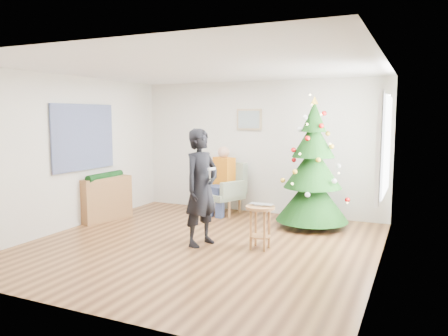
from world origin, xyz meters
The scene contains 19 objects.
floor centered at (0.00, 0.00, 0.00)m, with size 5.00×5.00×0.00m, color brown.
ceiling centered at (0.00, 0.00, 2.60)m, with size 5.00×5.00×0.00m, color white.
wall_back centered at (0.00, 2.50, 1.30)m, with size 5.00×5.00×0.00m, color silver.
wall_front centered at (0.00, -2.50, 1.30)m, with size 5.00×5.00×0.00m, color silver.
wall_left centered at (-2.50, 0.00, 1.30)m, with size 5.00×5.00×0.00m, color silver.
wall_right centered at (2.50, 0.00, 1.30)m, with size 5.00×5.00×0.00m, color silver.
window_panel centered at (2.47, 1.00, 1.50)m, with size 0.04×1.30×1.40m, color white.
curtains centered at (2.44, 1.00, 1.50)m, with size 0.05×1.75×1.50m.
christmas_tree centered at (1.26, 1.74, 1.01)m, with size 1.24×1.24×2.25m.
stool centered at (0.86, 0.18, 0.32)m, with size 0.42×0.42×0.63m.
laptop centered at (0.86, 0.18, 0.64)m, with size 0.35×0.22×0.03m, color silver.
armchair centered at (-0.57, 2.06, 0.38)m, with size 0.96×0.94×1.01m.
seated_person centered at (-0.60, 2.01, 0.68)m, with size 0.55×0.70×1.33m.
standing_man centered at (-0.01, 0.02, 0.87)m, with size 0.63×0.42×1.74m, color black.
game_controller centered at (0.18, -0.01, 1.16)m, with size 0.04×0.13×0.04m, color white.
console centered at (-2.33, 0.66, 0.40)m, with size 0.30×1.00×0.80m, color brown.
garland centered at (-2.33, 0.66, 0.82)m, with size 0.14×0.14×0.90m, color black.
tapestry centered at (-2.46, 0.30, 1.55)m, with size 0.03×1.50×1.15m, color black.
framed_picture centered at (-0.20, 2.46, 1.85)m, with size 0.52×0.05×0.42m.
Camera 1 is at (2.93, -5.64, 1.92)m, focal length 35.00 mm.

